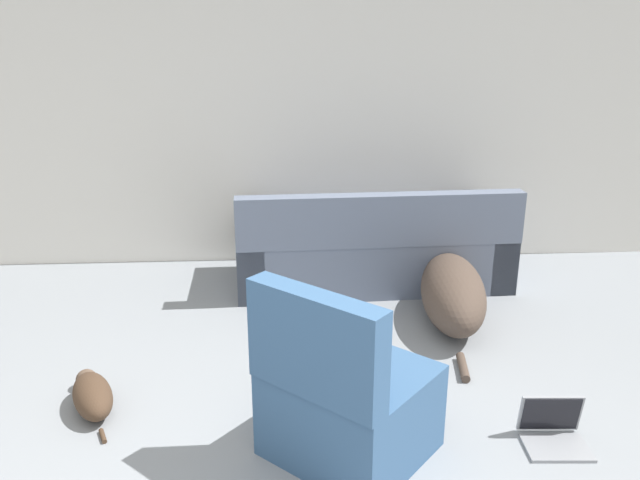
# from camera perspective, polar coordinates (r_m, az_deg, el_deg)

# --- Properties ---
(wall_back) EXTENTS (6.70, 0.06, 2.53)m
(wall_back) POSITION_cam_1_polar(r_m,az_deg,el_deg) (5.23, -4.67, 11.51)
(wall_back) COLOR silver
(wall_back) RESTS_ON ground_plane
(couch) EXTENTS (2.12, 0.92, 0.80)m
(couch) POSITION_cam_1_polar(r_m,az_deg,el_deg) (4.91, 4.76, -0.97)
(couch) COLOR slate
(couch) RESTS_ON ground_plane
(dog) EXTENTS (0.59, 1.60, 0.41)m
(dog) POSITION_cam_1_polar(r_m,az_deg,el_deg) (4.42, 11.95, -4.51)
(dog) COLOR #4C3D33
(dog) RESTS_ON ground_plane
(cat) EXTENTS (0.35, 0.59, 0.18)m
(cat) POSITION_cam_1_polar(r_m,az_deg,el_deg) (3.58, -20.12, -13.11)
(cat) COLOR #473323
(cat) RESTS_ON ground_plane
(laptop_open) EXTENTS (0.32, 0.27, 0.22)m
(laptop_open) POSITION_cam_1_polar(r_m,az_deg,el_deg) (3.35, 20.52, -15.74)
(laptop_open) COLOR gray
(laptop_open) RESTS_ON ground_plane
(side_chair) EXTENTS (0.92, 0.92, 0.89)m
(side_chair) POSITION_cam_1_polar(r_m,az_deg,el_deg) (2.95, 2.31, -14.39)
(side_chair) COLOR #385B84
(side_chair) RESTS_ON ground_plane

